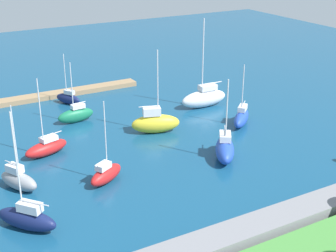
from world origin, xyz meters
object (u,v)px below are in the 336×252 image
sailboat_blue_outer_mooring (241,117)px  sailboat_green_inner_mooring (76,115)px  sailboat_white_by_breakwater (204,98)px  pier_dock (68,92)px  sailboat_navy_mid_basin (27,218)px  sailboat_red_far_south (106,174)px  sailboat_yellow_far_north (155,122)px  sailboat_blue_east_end (225,149)px  sailboat_gray_along_channel (18,180)px  sailboat_navy_center_basin (68,98)px  sailboat_red_lone_north (46,147)px

sailboat_blue_outer_mooring → sailboat_green_inner_mooring: bearing=-73.5°
sailboat_white_by_breakwater → sailboat_blue_outer_mooring: sailboat_white_by_breakwater is taller
pier_dock → sailboat_navy_mid_basin: size_ratio=2.09×
sailboat_red_far_south → sailboat_yellow_far_north: (-11.50, -9.92, 0.46)m
sailboat_blue_east_end → sailboat_navy_mid_basin: size_ratio=0.87×
sailboat_red_far_south → sailboat_yellow_far_north: size_ratio=0.82×
sailboat_gray_along_channel → sailboat_blue_outer_mooring: 32.70m
sailboat_yellow_far_north → sailboat_navy_center_basin: (6.82, -17.32, -0.51)m
sailboat_gray_along_channel → sailboat_red_lone_north: sailboat_red_lone_north is taller
pier_dock → sailboat_blue_east_end: bearing=105.0°
sailboat_yellow_far_north → sailboat_navy_mid_basin: bearing=-126.9°
sailboat_green_inner_mooring → sailboat_blue_outer_mooring: sailboat_blue_outer_mooring is taller
sailboat_red_far_south → sailboat_blue_east_end: 15.19m
sailboat_gray_along_channel → sailboat_blue_east_end: bearing=50.0°
sailboat_gray_along_channel → sailboat_red_far_south: bearing=41.3°
sailboat_red_far_south → sailboat_white_by_breakwater: 27.87m
sailboat_gray_along_channel → sailboat_yellow_far_north: bearing=79.5°
sailboat_blue_east_end → sailboat_red_lone_north: sailboat_blue_east_end is taller
sailboat_yellow_far_north → sailboat_blue_outer_mooring: (-12.17, 3.63, -0.33)m
pier_dock → sailboat_green_inner_mooring: (3.01, 12.71, 0.75)m
sailboat_blue_east_end → sailboat_red_lone_north: size_ratio=1.03×
sailboat_navy_mid_basin → sailboat_navy_center_basin: sailboat_navy_mid_basin is taller
sailboat_red_far_south → sailboat_red_lone_north: size_ratio=0.95×
pier_dock → sailboat_green_inner_mooring: size_ratio=2.73×
sailboat_blue_east_end → sailboat_gray_along_channel: sailboat_blue_east_end is taller
pier_dock → sailboat_white_by_breakwater: (-17.03, 16.40, 1.13)m
sailboat_red_far_south → sailboat_green_inner_mooring: bearing=50.8°
sailboat_white_by_breakwater → sailboat_gray_along_channel: (32.09, 12.20, -0.39)m
sailboat_navy_mid_basin → sailboat_navy_center_basin: (-14.63, -32.04, -0.21)m
sailboat_blue_outer_mooring → sailboat_navy_center_basin: (19.00, -20.94, -0.18)m
sailboat_red_far_south → sailboat_yellow_far_north: 15.19m
pier_dock → sailboat_red_lone_north: 23.81m
sailboat_yellow_far_north → sailboat_red_lone_north: (15.30, -0.29, -0.48)m
sailboat_navy_mid_basin → sailboat_green_inner_mooring: 27.27m
sailboat_yellow_far_north → sailboat_red_lone_north: bearing=-162.5°
sailboat_red_lone_north → sailboat_yellow_far_north: bearing=162.6°
sailboat_blue_east_end → sailboat_blue_outer_mooring: (-8.57, -7.88, -0.15)m
pier_dock → sailboat_green_inner_mooring: sailboat_green_inner_mooring is taller
sailboat_yellow_far_north → sailboat_green_inner_mooring: 12.42m
sailboat_navy_mid_basin → sailboat_red_lone_north: (-6.15, -15.01, -0.18)m
sailboat_blue_east_end → sailboat_navy_center_basin: bearing=-126.6°
sailboat_blue_east_end → sailboat_blue_outer_mooring: bearing=166.1°
sailboat_navy_mid_basin → sailboat_yellow_far_north: size_ratio=1.01×
sailboat_navy_mid_basin → sailboat_gray_along_channel: size_ratio=1.21×
sailboat_navy_center_basin → sailboat_white_by_breakwater: bearing=-153.1°
sailboat_navy_center_basin → sailboat_navy_mid_basin: bearing=124.9°
sailboat_white_by_breakwater → sailboat_navy_center_basin: size_ratio=1.70×
sailboat_navy_center_basin → sailboat_gray_along_channel: bearing=119.9°
sailboat_green_inner_mooring → sailboat_red_lone_north: sailboat_red_lone_north is taller
sailboat_navy_center_basin → sailboat_red_lone_north: bearing=122.9°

